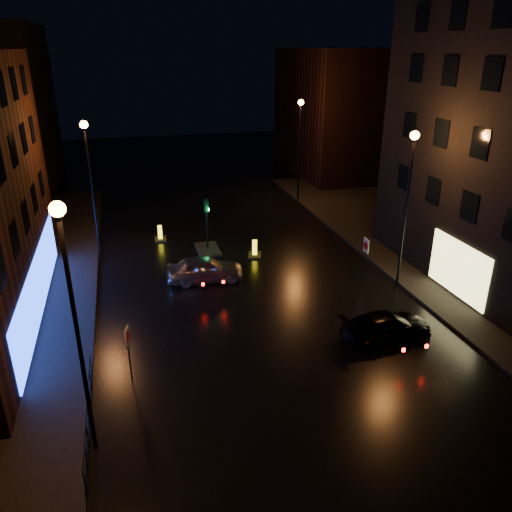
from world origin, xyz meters
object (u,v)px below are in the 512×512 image
object	(u,v)px
bollard_near	(255,252)
road_sign_left	(128,342)
traffic_signal	(208,243)
silver_hatchback	(205,269)
bollard_far	(160,237)
dark_sedan	(387,326)
road_sign_right	(366,249)

from	to	relation	value
bollard_near	road_sign_left	size ratio (longest dim) A/B	0.60
traffic_signal	road_sign_left	world-z (taller)	traffic_signal
traffic_signal	silver_hatchback	bearing A→B (deg)	-101.87
silver_hatchback	bollard_far	distance (m)	7.38
bollard_far	bollard_near	bearing A→B (deg)	-35.51
dark_sedan	road_sign_right	size ratio (longest dim) A/B	1.75
silver_hatchback	road_sign_right	world-z (taller)	road_sign_right
bollard_near	bollard_far	xyz separation A→B (m)	(-5.43, 4.41, -0.01)
road_sign_right	dark_sedan	bearing A→B (deg)	73.75
bollard_near	bollard_far	size ratio (longest dim) A/B	1.15
silver_hatchback	road_sign_left	xyz separation A→B (m)	(-4.36, -8.14, 1.02)
bollard_near	dark_sedan	bearing A→B (deg)	-55.41
traffic_signal	road_sign_left	size ratio (longest dim) A/B	1.49
road_sign_left	bollard_near	bearing A→B (deg)	67.75
bollard_far	road_sign_right	size ratio (longest dim) A/B	0.50
bollard_far	road_sign_right	xyz separation A→B (m)	(10.47, -9.28, 1.59)
bollard_near	road_sign_left	bearing A→B (deg)	-108.23
road_sign_right	road_sign_left	bearing A→B (deg)	25.79
traffic_signal	road_sign_right	bearing A→B (deg)	-40.69
bollard_far	road_sign_left	bearing A→B (deg)	-95.84
traffic_signal	bollard_far	bearing A→B (deg)	136.16
bollard_far	road_sign_left	world-z (taller)	road_sign_left
traffic_signal	dark_sedan	xyz separation A→B (m)	(5.86, -12.50, 0.11)
silver_hatchback	bollard_near	xyz separation A→B (m)	(3.60, 2.72, -0.49)
traffic_signal	bollard_far	world-z (taller)	traffic_signal
silver_hatchback	road_sign_right	xyz separation A→B (m)	(8.64, -2.15, 1.10)
silver_hatchback	traffic_signal	bearing A→B (deg)	-9.11
bollard_near	traffic_signal	bearing A→B (deg)	164.72
dark_sedan	road_sign_left	bearing A→B (deg)	85.89
bollard_near	silver_hatchback	bearing A→B (deg)	-124.88
dark_sedan	bollard_far	distance (m)	17.45
dark_sedan	road_sign_right	distance (m)	6.28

